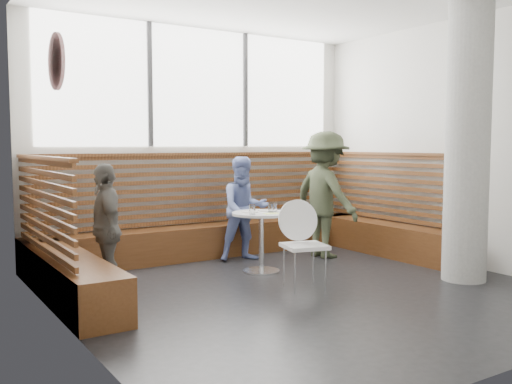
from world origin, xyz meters
TOP-DOWN VIEW (x-y plane):
  - room at (0.00, 0.00)m, footprint 5.00×5.00m
  - booth at (0.00, 1.77)m, footprint 5.00×2.50m
  - concrete_column at (1.85, -0.60)m, footprint 0.50×0.50m
  - wall_art at (-2.46, 0.40)m, footprint 0.03×0.50m
  - cafe_table at (0.09, 1.01)m, footprint 0.72×0.72m
  - cafe_chair at (0.03, 0.15)m, footprint 0.46×0.45m
  - adult_man at (1.36, 1.34)m, footprint 0.71×1.17m
  - child_back at (0.29, 1.74)m, footprint 0.78×0.66m
  - child_left at (-1.84, 1.08)m, footprint 0.46×0.85m
  - plate_near at (-0.05, 1.08)m, footprint 0.21×0.21m
  - plate_far at (0.21, 1.11)m, footprint 0.19×0.19m
  - glass_left at (-0.11, 0.90)m, footprint 0.08×0.08m
  - glass_mid at (0.18, 0.96)m, footprint 0.07×0.07m
  - glass_right at (0.26, 0.99)m, footprint 0.07×0.07m
  - menu_card at (0.11, 0.83)m, footprint 0.20×0.16m

SIDE VIEW (x-z plane):
  - booth at x=0.00m, z-range -0.31..1.13m
  - cafe_table at x=0.09m, z-range 0.16..0.91m
  - cafe_chair at x=0.03m, z-range 0.09..1.05m
  - child_left at x=-1.84m, z-range 0.00..1.38m
  - child_back at x=0.29m, z-range 0.00..1.41m
  - menu_card at x=0.11m, z-range 0.74..0.75m
  - plate_far at x=0.21m, z-range 0.74..0.76m
  - plate_near at x=-0.05m, z-range 0.74..0.76m
  - glass_mid at x=0.18m, z-range 0.74..0.85m
  - glass_right at x=0.26m, z-range 0.74..0.85m
  - glass_left at x=-0.11m, z-range 0.74..0.86m
  - adult_man at x=1.36m, z-range 0.00..1.76m
  - concrete_column at x=1.85m, z-range 0.00..3.20m
  - room at x=0.00m, z-range 0.00..3.20m
  - wall_art at x=-2.46m, z-range 2.05..2.55m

